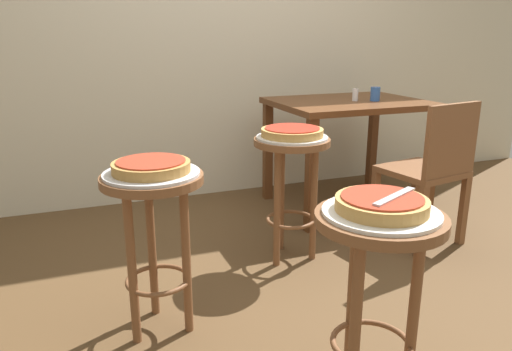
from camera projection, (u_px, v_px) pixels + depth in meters
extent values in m
plane|color=brown|center=(324.00, 283.00, 2.47)|extent=(6.00, 6.00, 0.00)
cylinder|color=brown|center=(380.00, 220.00, 1.49)|extent=(0.40, 0.40, 0.03)
cylinder|color=brown|center=(352.00, 299.00, 1.70)|extent=(0.04, 0.04, 0.64)
cylinder|color=brown|center=(355.00, 335.00, 1.49)|extent=(0.04, 0.04, 0.64)
cylinder|color=brown|center=(413.00, 321.00, 1.57)|extent=(0.04, 0.04, 0.64)
torus|color=brown|center=(371.00, 343.00, 1.61)|extent=(0.27, 0.27, 0.02)
cylinder|color=white|center=(381.00, 213.00, 1.48)|extent=(0.36, 0.36, 0.01)
cylinder|color=tan|center=(382.00, 205.00, 1.48)|extent=(0.28, 0.28, 0.04)
cylinder|color=#B23823|center=(382.00, 197.00, 1.47)|extent=(0.25, 0.25, 0.01)
cylinder|color=brown|center=(152.00, 179.00, 1.91)|extent=(0.40, 0.40, 0.03)
cylinder|color=brown|center=(152.00, 247.00, 2.11)|extent=(0.04, 0.04, 0.64)
cylinder|color=brown|center=(132.00, 269.00, 1.91)|extent=(0.04, 0.04, 0.64)
cylinder|color=brown|center=(186.00, 261.00, 1.98)|extent=(0.04, 0.04, 0.64)
torus|color=brown|center=(158.00, 280.00, 2.03)|extent=(0.27, 0.27, 0.02)
cylinder|color=silver|center=(152.00, 173.00, 1.90)|extent=(0.38, 0.38, 0.01)
cylinder|color=#B78442|center=(151.00, 167.00, 1.89)|extent=(0.30, 0.30, 0.04)
cylinder|color=#B23823|center=(151.00, 161.00, 1.89)|extent=(0.27, 0.27, 0.01)
cylinder|color=brown|center=(292.00, 142.00, 2.57)|extent=(0.40, 0.40, 0.03)
cylinder|color=brown|center=(281.00, 196.00, 2.77)|extent=(0.04, 0.04, 0.64)
cylinder|color=brown|center=(277.00, 209.00, 2.57)|extent=(0.04, 0.04, 0.64)
cylinder|color=brown|center=(314.00, 204.00, 2.64)|extent=(0.04, 0.04, 0.64)
torus|color=brown|center=(290.00, 219.00, 2.69)|extent=(0.27, 0.27, 0.02)
cylinder|color=silver|center=(292.00, 137.00, 2.56)|extent=(0.38, 0.38, 0.01)
cylinder|color=tan|center=(292.00, 132.00, 2.55)|extent=(0.33, 0.33, 0.04)
cylinder|color=red|center=(292.00, 128.00, 2.55)|extent=(0.29, 0.29, 0.01)
cube|color=#5B3319|center=(349.00, 103.00, 3.38)|extent=(1.02, 0.80, 0.04)
cube|color=#5B3319|center=(311.00, 176.00, 3.01)|extent=(0.06, 0.06, 0.72)
cube|color=#5B3319|center=(431.00, 163.00, 3.33)|extent=(0.06, 0.06, 0.72)
cube|color=#5B3319|center=(268.00, 152.00, 3.63)|extent=(0.06, 0.06, 0.72)
cube|color=#5B3319|center=(372.00, 142.00, 3.95)|extent=(0.06, 0.06, 0.72)
cylinder|color=#3360B2|center=(375.00, 94.00, 3.33)|extent=(0.07, 0.07, 0.09)
cylinder|color=white|center=(355.00, 95.00, 3.33)|extent=(0.04, 0.04, 0.08)
cube|color=brown|center=(422.00, 171.00, 2.87)|extent=(0.46, 0.46, 0.04)
cube|color=brown|center=(452.00, 140.00, 2.66)|extent=(0.40, 0.10, 0.40)
cube|color=brown|center=(415.00, 194.00, 3.17)|extent=(0.04, 0.04, 0.42)
cube|color=brown|center=(374.00, 204.00, 2.99)|extent=(0.04, 0.04, 0.42)
cube|color=brown|center=(463.00, 211.00, 2.87)|extent=(0.04, 0.04, 0.42)
cube|color=brown|center=(421.00, 222.00, 2.69)|extent=(0.04, 0.04, 0.42)
cube|color=silver|center=(395.00, 196.00, 1.46)|extent=(0.21, 0.12, 0.01)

